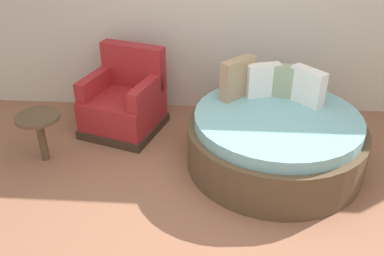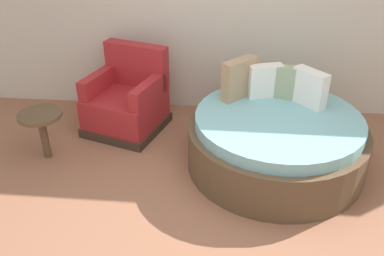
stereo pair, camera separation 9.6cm
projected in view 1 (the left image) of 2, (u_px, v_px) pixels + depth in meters
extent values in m
cube|color=#936047|center=(222.00, 234.00, 3.49)|extent=(8.00, 8.00, 0.02)
cylinder|color=brown|center=(274.00, 145.00, 4.24)|extent=(1.77, 1.77, 0.45)
cylinder|color=#7AB7C1|center=(277.00, 120.00, 4.09)|extent=(1.62, 1.62, 0.12)
cube|color=white|center=(307.00, 86.00, 4.19)|extent=(0.34, 0.35, 0.37)
cube|color=#93A37F|center=(286.00, 81.00, 4.32)|extent=(0.36, 0.20, 0.34)
cube|color=white|center=(263.00, 80.00, 4.34)|extent=(0.37, 0.21, 0.35)
cube|color=tan|center=(238.00, 78.00, 4.31)|extent=(0.37, 0.38, 0.41)
cube|color=#38281E|center=(125.00, 126.00, 4.92)|extent=(1.01, 1.01, 0.10)
cube|color=#A32328|center=(123.00, 109.00, 4.81)|extent=(0.96, 0.96, 0.34)
cube|color=#A32328|center=(133.00, 65.00, 4.84)|extent=(0.77, 0.39, 0.50)
cube|color=#A32328|center=(96.00, 82.00, 4.77)|extent=(0.33, 0.69, 0.22)
cube|color=#A32328|center=(147.00, 91.00, 4.56)|extent=(0.33, 0.69, 0.22)
cylinder|color=brown|center=(42.00, 139.00, 4.30)|extent=(0.08, 0.08, 0.48)
cylinder|color=brown|center=(37.00, 117.00, 4.17)|extent=(0.44, 0.44, 0.04)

